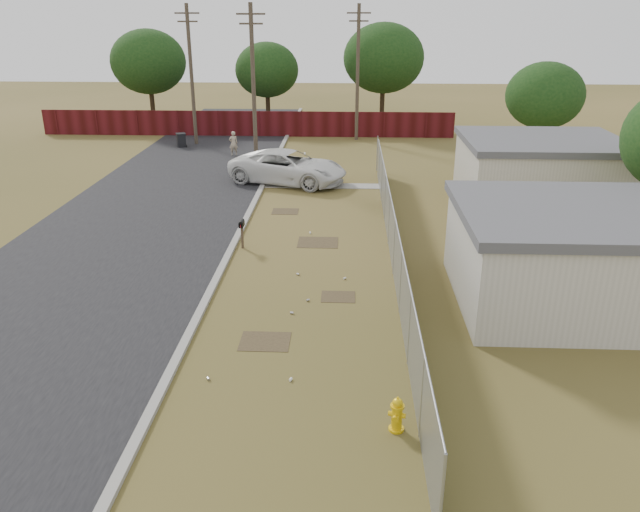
{
  "coord_description": "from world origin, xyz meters",
  "views": [
    {
      "loc": [
        1.44,
        -20.24,
        8.69
      ],
      "look_at": [
        0.57,
        -1.21,
        1.1
      ],
      "focal_mm": 35.0,
      "sensor_mm": 36.0,
      "label": 1
    }
  ],
  "objects_px": {
    "pickup_truck": "(288,167)",
    "fire_hydrant": "(397,415)",
    "mailbox": "(242,226)",
    "trash_bin": "(181,140)",
    "pedestrian": "(233,143)"
  },
  "relations": [
    {
      "from": "mailbox",
      "to": "pedestrian",
      "type": "relative_size",
      "value": 0.75
    },
    {
      "from": "pedestrian",
      "to": "trash_bin",
      "type": "bearing_deg",
      "value": -53.4
    },
    {
      "from": "mailbox",
      "to": "trash_bin",
      "type": "distance_m",
      "value": 20.04
    },
    {
      "from": "trash_bin",
      "to": "pedestrian",
      "type": "bearing_deg",
      "value": -30.87
    },
    {
      "from": "pedestrian",
      "to": "trash_bin",
      "type": "height_order",
      "value": "pedestrian"
    },
    {
      "from": "fire_hydrant",
      "to": "mailbox",
      "type": "bearing_deg",
      "value": 115.24
    },
    {
      "from": "fire_hydrant",
      "to": "pedestrian",
      "type": "distance_m",
      "value": 28.66
    },
    {
      "from": "mailbox",
      "to": "trash_bin",
      "type": "bearing_deg",
      "value": 110.95
    },
    {
      "from": "pedestrian",
      "to": "trash_bin",
      "type": "distance_m",
      "value": 4.62
    },
    {
      "from": "fire_hydrant",
      "to": "mailbox",
      "type": "distance_m",
      "value": 12.22
    },
    {
      "from": "pickup_truck",
      "to": "fire_hydrant",
      "type": "bearing_deg",
      "value": -149.19
    },
    {
      "from": "pickup_truck",
      "to": "trash_bin",
      "type": "height_order",
      "value": "pickup_truck"
    },
    {
      "from": "mailbox",
      "to": "pedestrian",
      "type": "bearing_deg",
      "value": 101.09
    },
    {
      "from": "pickup_truck",
      "to": "trash_bin",
      "type": "relative_size",
      "value": 6.73
    },
    {
      "from": "pedestrian",
      "to": "mailbox",
      "type": "bearing_deg",
      "value": 78.56
    }
  ]
}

